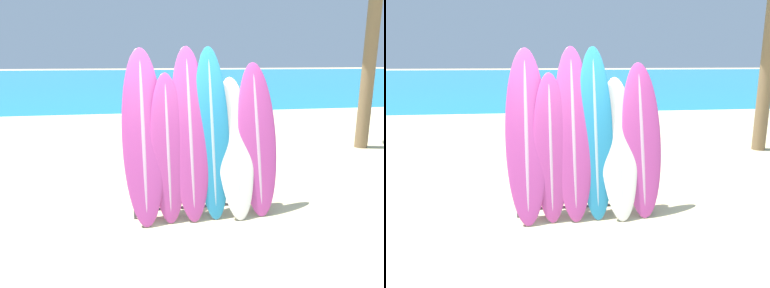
# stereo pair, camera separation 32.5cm
# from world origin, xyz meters

# --- Properties ---
(ground_plane) EXTENTS (160.00, 160.00, 0.00)m
(ground_plane) POSITION_xyz_m (0.00, 0.00, 0.00)
(ground_plane) COLOR beige
(ocean_water) EXTENTS (120.00, 60.00, 0.01)m
(ocean_water) POSITION_xyz_m (0.00, 39.85, 0.00)
(ocean_water) COLOR teal
(ocean_water) RESTS_ON ground_plane
(surfboard_rack) EXTENTS (1.99, 0.04, 0.86)m
(surfboard_rack) POSITION_xyz_m (0.13, 0.33, 0.47)
(surfboard_rack) COLOR #47474C
(surfboard_rack) RESTS_ON ground_plane
(surfboard_slot_0) EXTENTS (0.59, 0.96, 2.42)m
(surfboard_slot_0) POSITION_xyz_m (-0.69, 0.43, 1.21)
(surfboard_slot_0) COLOR #B23D8E
(surfboard_slot_0) RESTS_ON ground_plane
(surfboard_slot_1) EXTENTS (0.49, 0.66, 2.07)m
(surfboard_slot_1) POSITION_xyz_m (-0.35, 0.35, 1.04)
(surfboard_slot_1) COLOR #B23D8E
(surfboard_slot_1) RESTS_ON ground_plane
(surfboard_slot_2) EXTENTS (0.55, 0.82, 2.44)m
(surfboard_slot_2) POSITION_xyz_m (-0.03, 0.41, 1.22)
(surfboard_slot_2) COLOR #B23D8E
(surfboard_slot_2) RESTS_ON ground_plane
(surfboard_slot_3) EXTENTS (0.50, 0.74, 2.44)m
(surfboard_slot_3) POSITION_xyz_m (0.29, 0.41, 1.22)
(surfboard_slot_3) COLOR teal
(surfboard_slot_3) RESTS_ON ground_plane
(surfboard_slot_4) EXTENTS (0.54, 0.83, 2.00)m
(surfboard_slot_4) POSITION_xyz_m (0.63, 0.36, 1.00)
(surfboard_slot_4) COLOR silver
(surfboard_slot_4) RESTS_ON ground_plane
(surfboard_slot_5) EXTENTS (0.58, 0.71, 2.21)m
(surfboard_slot_5) POSITION_xyz_m (0.98, 0.38, 1.10)
(surfboard_slot_5) COLOR #B23D8E
(surfboard_slot_5) RESTS_ON ground_plane
(person_near_water) EXTENTS (0.28, 0.27, 1.65)m
(person_near_water) POSITION_xyz_m (1.11, 5.85, 0.90)
(person_near_water) COLOR tan
(person_near_water) RESTS_ON ground_plane
(person_mid_beach) EXTENTS (0.28, 0.23, 1.69)m
(person_mid_beach) POSITION_xyz_m (-0.61, 9.08, 0.92)
(person_mid_beach) COLOR #A87A5B
(person_mid_beach) RESTS_ON ground_plane
(person_far_left) EXTENTS (0.29, 0.23, 1.73)m
(person_far_left) POSITION_xyz_m (-0.34, 2.21, 0.94)
(person_far_left) COLOR #A87A5B
(person_far_left) RESTS_ON ground_plane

